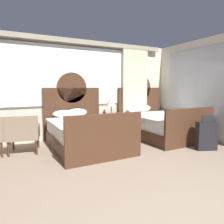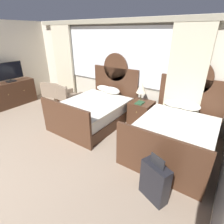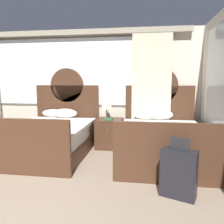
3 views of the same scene
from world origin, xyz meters
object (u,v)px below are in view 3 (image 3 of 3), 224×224
object	(u,v)px
table_lamp_on_nightstand	(107,102)
book_on_nightstand	(108,119)
suitcase_on_floor	(179,173)
bed_near_mirror	(161,140)
bed_near_window	(52,136)
nightstand_between_beds	(109,133)

from	to	relation	value
table_lamp_on_nightstand	book_on_nightstand	world-z (taller)	table_lamp_on_nightstand
book_on_nightstand	suitcase_on_floor	distance (m)	2.34
bed_near_mirror	suitcase_on_floor	size ratio (longest dim) A/B	2.70
table_lamp_on_nightstand	bed_near_window	bearing A→B (deg)	-147.03
bed_near_window	table_lamp_on_nightstand	size ratio (longest dim) A/B	3.94
bed_near_window	nightstand_between_beds	bearing A→B (deg)	28.70
book_on_nightstand	suitcase_on_floor	bearing A→B (deg)	-57.63
book_on_nightstand	bed_near_mirror	bearing A→B (deg)	-23.93
bed_near_window	nightstand_between_beds	world-z (taller)	bed_near_window
book_on_nightstand	suitcase_on_floor	xyz separation A→B (m)	(1.24, -1.95, -0.34)
nightstand_between_beds	book_on_nightstand	distance (m)	0.36
nightstand_between_beds	bed_near_window	bearing A→B (deg)	-151.30
bed_near_mirror	book_on_nightstand	world-z (taller)	bed_near_mirror
bed_near_window	suitcase_on_floor	xyz separation A→B (m)	(2.34, -1.46, -0.05)
bed_near_window	book_on_nightstand	size ratio (longest dim) A/B	8.28
book_on_nightstand	suitcase_on_floor	size ratio (longest dim) A/B	0.33
nightstand_between_beds	table_lamp_on_nightstand	distance (m)	0.71
nightstand_between_beds	suitcase_on_floor	size ratio (longest dim) A/B	0.82
bed_near_mirror	suitcase_on_floor	world-z (taller)	bed_near_mirror
bed_near_mirror	nightstand_between_beds	xyz separation A→B (m)	(-1.11, 0.61, -0.05)
nightstand_between_beds	table_lamp_on_nightstand	world-z (taller)	table_lamp_on_nightstand
suitcase_on_floor	table_lamp_on_nightstand	bearing A→B (deg)	121.50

